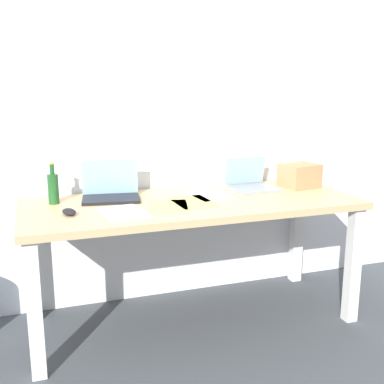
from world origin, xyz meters
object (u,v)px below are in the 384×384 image
at_px(desk, 192,216).
at_px(beer_bottle, 53,188).
at_px(computer_mouse, 69,212).
at_px(cardboard_box, 299,176).
at_px(laptop_right, 251,183).
at_px(laptop_left, 111,191).

relative_size(desk, beer_bottle, 8.22).
distance_m(computer_mouse, cardboard_box, 1.48).
distance_m(desk, cardboard_box, 0.80).
bearing_deg(beer_bottle, laptop_right, -1.07).
bearing_deg(laptop_right, laptop_left, 178.41).
relative_size(beer_bottle, computer_mouse, 2.32).
distance_m(laptop_right, beer_bottle, 1.20).
xyz_separation_m(desk, laptop_right, (0.45, 0.16, 0.13)).
distance_m(laptop_left, computer_mouse, 0.38).
distance_m(laptop_right, computer_mouse, 1.17).
bearing_deg(desk, laptop_left, 157.10).
xyz_separation_m(laptop_right, cardboard_box, (0.33, -0.04, 0.03)).
distance_m(laptop_left, laptop_right, 0.88).
height_order(desk, cardboard_box, cardboard_box).
height_order(desk, laptop_left, laptop_left).
relative_size(laptop_left, beer_bottle, 1.52).
bearing_deg(desk, computer_mouse, -172.61).
height_order(desk, beer_bottle, beer_bottle).
distance_m(beer_bottle, computer_mouse, 0.29).
distance_m(desk, laptop_left, 0.49).
bearing_deg(laptop_left, beer_bottle, -179.62).
relative_size(desk, laptop_right, 6.44).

